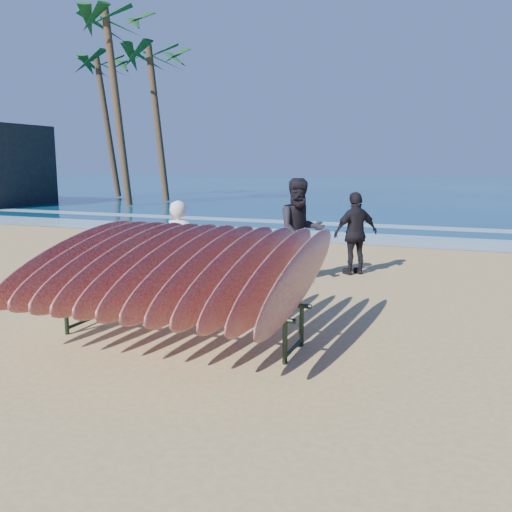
# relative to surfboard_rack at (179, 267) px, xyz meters

# --- Properties ---
(ground) EXTENTS (120.00, 120.00, 0.00)m
(ground) POSITION_rel_surfboard_rack_xyz_m (0.61, 0.21, -0.93)
(ground) COLOR tan
(ground) RESTS_ON ground
(ocean) EXTENTS (160.00, 160.00, 0.00)m
(ocean) POSITION_rel_surfboard_rack_xyz_m (0.61, 55.21, -0.92)
(ocean) COLOR navy
(ocean) RESTS_ON ground
(foam_near) EXTENTS (160.00, 160.00, 0.00)m
(foam_near) POSITION_rel_surfboard_rack_xyz_m (0.61, 10.21, -0.92)
(foam_near) COLOR white
(foam_near) RESTS_ON ground
(foam_far) EXTENTS (160.00, 160.00, 0.00)m
(foam_far) POSITION_rel_surfboard_rack_xyz_m (0.61, 13.71, -0.92)
(foam_far) COLOR white
(foam_far) RESTS_ON ground
(surfboard_rack) EXTENTS (3.26, 3.14, 1.52)m
(surfboard_rack) POSITION_rel_surfboard_rack_xyz_m (0.00, 0.00, 0.00)
(surfboard_rack) COLOR black
(surfboard_rack) RESTS_ON ground
(person_white) EXTENTS (0.62, 0.44, 1.59)m
(person_white) POSITION_rel_surfboard_rack_xyz_m (-1.16, 2.01, -0.13)
(person_white) COLOR white
(person_white) RESTS_ON ground
(person_dark_a) EXTENTS (1.19, 1.16, 1.93)m
(person_dark_a) POSITION_rel_surfboard_rack_xyz_m (0.34, 3.77, 0.03)
(person_dark_a) COLOR black
(person_dark_a) RESTS_ON ground
(person_dark_b) EXTENTS (0.97, 0.96, 1.64)m
(person_dark_b) POSITION_rel_surfboard_rack_xyz_m (1.13, 4.92, -0.11)
(person_dark_b) COLOR black
(person_dark_b) RESTS_ON ground
(palm_left) EXTENTS (5.20, 5.20, 9.83)m
(palm_left) POSITION_rel_surfboard_rack_xyz_m (-13.80, 17.58, 8.00)
(palm_left) COLOR brown
(palm_left) RESTS_ON ground
(palm_mid) EXTENTS (5.20, 5.20, 8.78)m
(palm_mid) POSITION_rel_surfboard_rack_xyz_m (-13.78, 21.22, 6.99)
(palm_mid) COLOR brown
(palm_mid) RESTS_ON ground
(palm_right) EXTENTS (5.20, 5.20, 9.01)m
(palm_right) POSITION_rel_surfboard_rack_xyz_m (-18.84, 23.31, 7.22)
(palm_right) COLOR brown
(palm_right) RESTS_ON ground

